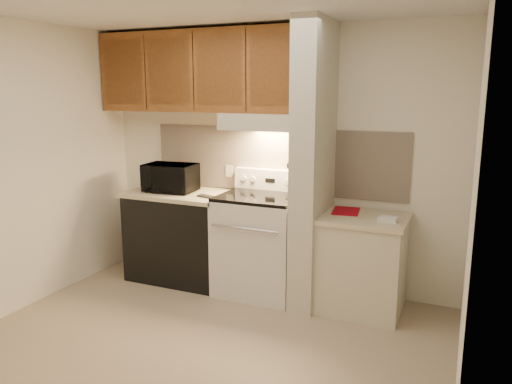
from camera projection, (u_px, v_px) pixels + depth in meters
The scene contains 49 objects.
floor at pixel (201, 346), 3.79m from camera, with size 3.60×3.60×0.00m, color tan.
wall_back at pixel (274, 159), 4.89m from camera, with size 3.60×0.02×2.50m, color white.
wall_left at pixel (13, 169), 4.24m from camera, with size 0.02×3.00×2.50m, color white.
wall_right at pixel (472, 209), 2.83m from camera, with size 0.02×3.00×2.50m, color white.
backsplash at pixel (274, 160), 4.88m from camera, with size 2.60×0.02×0.63m, color #F4DCC5.
range_body at pixel (260, 246), 4.74m from camera, with size 0.76×0.65×0.92m, color silver.
oven_window at pixel (246, 251), 4.44m from camera, with size 0.50×0.01×0.30m, color black.
oven_handle at pixel (244, 229), 4.36m from camera, with size 0.02×0.02×0.65m, color silver.
cooktop at pixel (260, 197), 4.64m from camera, with size 0.74×0.64×0.03m, color black.
range_backguard at pixel (272, 180), 4.87m from camera, with size 0.76×0.08×0.20m, color silver.
range_display at pixel (270, 180), 4.83m from camera, with size 0.10×0.01×0.04m, color black.
range_knob_left_outer at pixel (244, 178), 4.94m from camera, with size 0.05×0.05×0.02m, color silver.
range_knob_left_inner at pixel (253, 179), 4.90m from camera, with size 0.05×0.05×0.02m, color silver.
range_knob_right_inner at pixel (287, 182), 4.76m from camera, with size 0.05×0.05×0.02m, color silver.
range_knob_right_outer at pixel (297, 183), 4.72m from camera, with size 0.05×0.05×0.02m, color silver.
dishwasher_front at pixel (181, 237), 5.09m from camera, with size 1.00×0.63×0.87m, color black.
left_countertop at pixel (180, 194), 5.00m from camera, with size 1.04×0.67×0.04m, color beige.
spoon_rest at pixel (209, 197), 4.72m from camera, with size 0.24×0.08×0.02m, color black.
teal_jar at pixel (182, 188), 4.93m from camera, with size 0.10×0.10×0.11m, color #1E6155.
outlet at pixel (229, 171), 5.08m from camera, with size 0.08×0.01×0.12m, color beige.
microwave at pixel (170, 178), 4.99m from camera, with size 0.50×0.34×0.28m, color black.
partition_pillar at pixel (314, 167), 4.37m from camera, with size 0.22×0.70×2.50m, color beige.
pillar_trim at pixel (301, 160), 4.41m from camera, with size 0.01×0.70×0.04m, color brown.
knife_strip at pixel (299, 159), 4.36m from camera, with size 0.02×0.42×0.04m, color black.
knife_blade_a at pixel (291, 173), 4.24m from camera, with size 0.01×0.04×0.16m, color silver.
knife_handle_a at pixel (291, 155), 4.22m from camera, with size 0.02×0.02×0.10m, color black.
knife_blade_b at pixel (294, 173), 4.31m from camera, with size 0.01×0.04×0.18m, color silver.
knife_handle_b at pixel (295, 154), 4.29m from camera, with size 0.02×0.02×0.10m, color black.
knife_blade_c at pixel (297, 172), 4.38m from camera, with size 0.01×0.04×0.20m, color silver.
knife_handle_c at pixel (297, 153), 4.35m from camera, with size 0.02×0.02×0.10m, color black.
knife_blade_d at pixel (300, 169), 4.45m from camera, with size 0.01×0.04×0.16m, color silver.
knife_handle_d at pixel (300, 152), 4.43m from camera, with size 0.02×0.02×0.10m, color black.
knife_blade_e at pixel (303, 169), 4.53m from camera, with size 0.01×0.04×0.18m, color silver.
knife_handle_e at pixel (303, 151), 4.50m from camera, with size 0.02×0.02×0.10m, color black.
oven_mitt at pixel (305, 172), 4.59m from camera, with size 0.03×0.10×0.25m, color gray.
right_cab_base at pixel (362, 265), 4.36m from camera, with size 0.70×0.60×0.81m, color beige.
right_countertop at pixel (364, 218), 4.28m from camera, with size 0.74×0.64×0.04m, color beige.
red_folder at pixel (346, 211), 4.43m from camera, with size 0.23×0.31×0.01m, color #A50817.
white_box at pixel (388, 219), 4.09m from camera, with size 0.15×0.10×0.04m, color white.
range_hood at pixel (266, 121), 4.61m from camera, with size 0.78×0.44×0.15m, color beige.
hood_lip at pixel (257, 128), 4.43m from camera, with size 0.78×0.04×0.06m, color beige.
upper_cabinets at pixel (202, 72), 4.83m from camera, with size 2.18×0.33×0.77m, color brown.
cab_door_a at pixel (123, 72), 5.01m from camera, with size 0.46×0.01×0.63m, color brown.
cab_gap_a at pixel (145, 72), 4.90m from camera, with size 0.01×0.01×0.73m, color black.
cab_door_b at pixel (169, 71), 4.79m from camera, with size 0.46×0.01×0.63m, color brown.
cab_gap_b at pixel (193, 71), 4.68m from camera, with size 0.01×0.01×0.73m, color black.
cab_door_c at pixel (219, 71), 4.58m from camera, with size 0.46×0.01×0.63m, color brown.
cab_gap_c at pixel (246, 70), 4.47m from camera, with size 0.01×0.01×0.73m, color black.
cab_door_d at pixel (274, 70), 4.37m from camera, with size 0.46×0.01×0.63m, color brown.
Camera 1 is at (1.78, -3.02, 1.92)m, focal length 35.00 mm.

